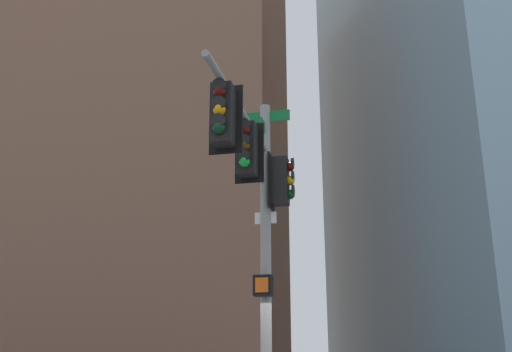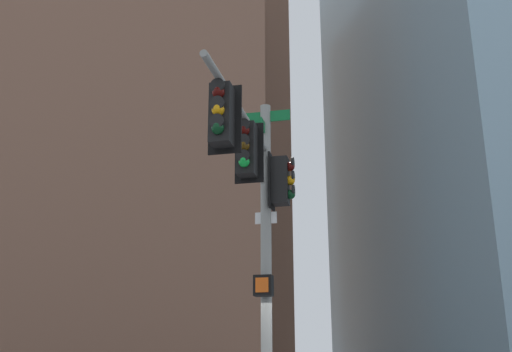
{
  "view_description": "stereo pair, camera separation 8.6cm",
  "coord_description": "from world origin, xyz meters",
  "views": [
    {
      "loc": [
        11.23,
        -3.75,
        1.43
      ],
      "look_at": [
        0.72,
        -0.77,
        4.84
      ],
      "focal_mm": 41.53,
      "sensor_mm": 36.0,
      "label": 1
    },
    {
      "loc": [
        11.26,
        -3.67,
        1.43
      ],
      "look_at": [
        0.72,
        -0.77,
        4.84
      ],
      "focal_mm": 41.53,
      "sensor_mm": 36.0,
      "label": 2
    }
  ],
  "objects": [
    {
      "name": "building_brick_midblock",
      "position": [
        -32.48,
        -3.01,
        19.79
      ],
      "size": [
        18.89,
        18.81,
        39.58
      ],
      "primitive_type": "cube",
      "color": "#845B47",
      "rests_on": "ground_plane"
    },
    {
      "name": "signal_pole_assembly",
      "position": [
        0.87,
        -0.78,
        4.46
      ],
      "size": [
        4.17,
        2.67,
        6.7
      ],
      "rotation": [
        0.0,
        0.0,
        5.79
      ],
      "color": "gray",
      "rests_on": "ground_plane"
    },
    {
      "name": "building_brick_nearside",
      "position": [
        -44.35,
        1.57,
        20.65
      ],
      "size": [
        19.1,
        21.27,
        41.3
      ],
      "primitive_type": "cube",
      "color": "#845B47",
      "rests_on": "ground_plane"
    }
  ]
}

